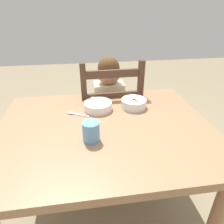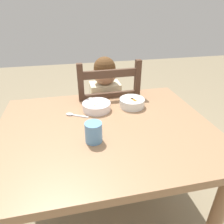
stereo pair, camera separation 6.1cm
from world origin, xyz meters
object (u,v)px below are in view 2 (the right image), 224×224
(bowl_of_carrots, at_px, (132,102))
(drinking_cup, at_px, (94,132))
(spoon, at_px, (73,115))
(dining_chair, at_px, (106,121))
(dining_table, at_px, (106,144))
(bowl_of_peas, at_px, (97,106))
(child_figure, at_px, (106,101))

(bowl_of_carrots, height_order, drinking_cup, drinking_cup)
(spoon, height_order, drinking_cup, drinking_cup)
(dining_chair, bearing_deg, bowl_of_carrots, -69.97)
(dining_table, height_order, bowl_of_peas, bowl_of_peas)
(dining_table, xyz_separation_m, spoon, (-0.16, 0.16, 0.12))
(drinking_cup, bearing_deg, child_figure, 74.33)
(dining_chair, height_order, bowl_of_carrots, dining_chair)
(dining_chair, distance_m, bowl_of_carrots, 0.43)
(dining_chair, relative_size, drinking_cup, 10.04)
(spoon, bearing_deg, drinking_cup, -72.44)
(dining_chair, relative_size, bowl_of_carrots, 6.35)
(child_figure, bearing_deg, drinking_cup, -105.67)
(bowl_of_peas, distance_m, drinking_cup, 0.31)
(child_figure, distance_m, bowl_of_carrots, 0.33)
(bowl_of_peas, bearing_deg, drinking_cup, -100.74)
(child_figure, xyz_separation_m, spoon, (-0.25, -0.33, 0.09))
(dining_chair, height_order, child_figure, dining_chair)
(dining_chair, xyz_separation_m, bowl_of_peas, (-0.11, -0.30, 0.29))
(dining_chair, distance_m, bowl_of_peas, 0.43)
(dining_table, relative_size, child_figure, 1.16)
(bowl_of_peas, xyz_separation_m, drinking_cup, (-0.06, -0.31, 0.02))
(child_figure, bearing_deg, bowl_of_peas, -110.59)
(bowl_of_carrots, xyz_separation_m, drinking_cup, (-0.28, -0.31, 0.02))
(bowl_of_peas, bearing_deg, spoon, -165.42)
(child_figure, height_order, drinking_cup, child_figure)
(dining_chair, relative_size, child_figure, 1.01)
(bowl_of_peas, xyz_separation_m, bowl_of_carrots, (0.22, -0.00, 0.00))
(bowl_of_carrots, bearing_deg, child_figure, 110.59)
(spoon, bearing_deg, bowl_of_carrots, 5.86)
(dining_chair, height_order, bowl_of_peas, dining_chair)
(bowl_of_peas, distance_m, bowl_of_carrots, 0.22)
(bowl_of_carrots, relative_size, spoon, 1.18)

